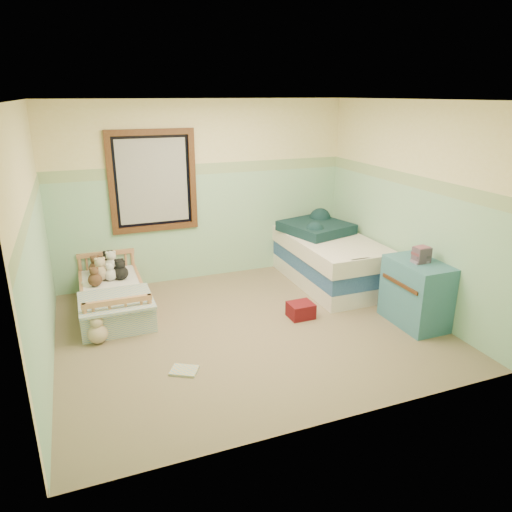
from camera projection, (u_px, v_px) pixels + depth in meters
name	position (u px, v px, depth m)	size (l,w,h in m)	color
floor	(249.00, 328.00, 5.48)	(4.20, 3.60, 0.02)	#756A50
ceiling	(247.00, 99.00, 4.66)	(4.20, 3.60, 0.02)	white
wall_back	(204.00, 192.00, 6.66)	(4.20, 0.04, 2.50)	beige
wall_front	(333.00, 282.00, 3.48)	(4.20, 0.04, 2.50)	beige
wall_left	(33.00, 244.00, 4.35)	(0.04, 3.60, 2.50)	beige
wall_right	(409.00, 207.00, 5.78)	(0.04, 3.60, 2.50)	beige
wainscot_mint	(205.00, 227.00, 6.81)	(4.20, 0.01, 1.50)	#8FC69B
border_strip	(203.00, 169.00, 6.54)	(4.20, 0.01, 0.15)	#4F7F54
window_frame	(153.00, 181.00, 6.32)	(1.16, 0.06, 1.36)	#36180B
window_blinds	(153.00, 181.00, 6.33)	(0.92, 0.01, 1.12)	#B2B3AC
toddler_bed_frame	(114.00, 303.00, 5.89)	(0.75, 1.50, 0.19)	#B76E40
toddler_mattress	(113.00, 291.00, 5.84)	(0.68, 1.43, 0.12)	white
patchwork_quilt	(116.00, 300.00, 5.41)	(0.81, 0.75, 0.03)	#6C93BD
plush_bed_brown	(96.00, 268.00, 6.18)	(0.18, 0.18, 0.18)	brown
plush_bed_white	(112.00, 265.00, 6.25)	(0.20, 0.20, 0.20)	silver
plush_bed_tan	(101.00, 272.00, 6.00)	(0.21, 0.21, 0.21)	#CEB48E
plush_bed_dark	(120.00, 271.00, 6.08)	(0.18, 0.18, 0.18)	black
plush_floor_cream	(91.00, 299.00, 5.94)	(0.25, 0.25, 0.25)	white
plush_floor_tan	(98.00, 334.00, 5.11)	(0.22, 0.22, 0.22)	#CEB48E
twin_bed_frame	(327.00, 274.00, 6.80)	(0.96, 1.92, 0.22)	white
twin_boxspring	(328.00, 260.00, 6.72)	(0.96, 1.92, 0.22)	navy
twin_mattress	(329.00, 245.00, 6.65)	(1.00, 1.96, 0.22)	silver
teal_blanket	(316.00, 227.00, 6.84)	(0.81, 0.86, 0.14)	black
dresser	(416.00, 293.00, 5.47)	(0.48, 0.76, 0.76)	#386E7B
book_stack	(422.00, 255.00, 5.31)	(0.17, 0.14, 0.17)	brown
red_pillow	(301.00, 310.00, 5.71)	(0.29, 0.26, 0.18)	#A20C16
floor_book	(184.00, 371.00, 4.61)	(0.26, 0.20, 0.02)	#FDB944
extra_plush_0	(111.00, 275.00, 6.00)	(0.16, 0.16, 0.16)	silver
extra_plush_1	(109.00, 265.00, 6.27)	(0.20, 0.20, 0.20)	black
extra_plush_2	(122.00, 273.00, 6.03)	(0.17, 0.17, 0.17)	black
extra_plush_3	(95.00, 280.00, 5.82)	(0.17, 0.17, 0.17)	brown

